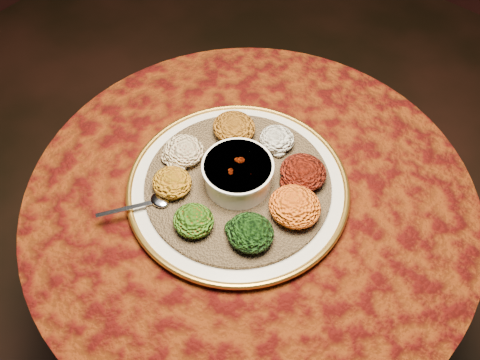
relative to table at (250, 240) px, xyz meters
The scene contains 13 objects.
table is the anchor object (origin of this frame).
platter 0.19m from the table, behind, with size 0.57×0.57×0.02m.
injera 0.21m from the table, behind, with size 0.39×0.39×0.01m, color brown.
stew_bowl 0.25m from the table, behind, with size 0.15×0.15×0.06m.
spoon 0.29m from the table, 130.36° to the right, with size 0.10×0.13×0.01m.
portion_ayib 0.26m from the table, 104.53° to the left, with size 0.08×0.07×0.04m, color white.
portion_kitfo 0.26m from the table, 53.65° to the left, with size 0.10×0.09×0.05m, color black.
portion_tikil 0.25m from the table, ahead, with size 0.11×0.10×0.05m, color #B8750F.
portion_gomen 0.26m from the table, 51.92° to the right, with size 0.09×0.09×0.04m, color black.
portion_mixveg 0.27m from the table, 102.36° to the right, with size 0.08×0.08×0.04m, color #A72D0A.
portion_kik 0.28m from the table, 141.43° to the right, with size 0.08×0.08×0.04m, color #AC5F0F.
portion_timatim 0.28m from the table, behind, with size 0.09×0.08×0.04m, color #700A06.
portion_shiro 0.28m from the table, 143.16° to the left, with size 0.10×0.09×0.05m, color #8C4D10.
Camera 1 is at (0.39, -0.51, 1.66)m, focal length 40.00 mm.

